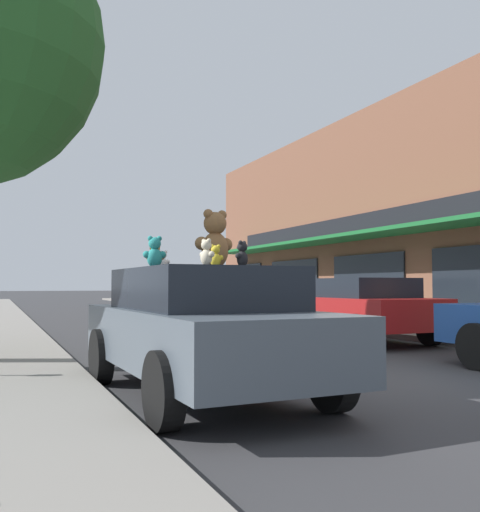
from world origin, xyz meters
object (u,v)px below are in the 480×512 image
parked_car_far_center (359,307)px  teddy_bear_orange (155,255)px  teddy_bear_teal (155,252)px  teddy_bear_black (242,254)px  teddy_bear_yellow (215,256)px  teddy_bear_cream (206,253)px  teddy_bear_giant (215,240)px  parked_car_far_right (234,298)px  teddy_bear_white (163,260)px  plush_art_car (202,327)px

parked_car_far_center → teddy_bear_orange: bearing=-143.6°
teddy_bear_orange → teddy_bear_teal: bearing=111.8°
teddy_bear_black → teddy_bear_teal: (-0.81, 0.64, 0.04)m
teddy_bear_yellow → teddy_bear_black: bearing=-178.3°
teddy_bear_orange → teddy_bear_cream: bearing=140.3°
teddy_bear_black → parked_car_far_center: size_ratio=0.07×
teddy_bear_black → teddy_bear_teal: teddy_bear_teal is taller
teddy_bear_yellow → parked_car_far_center: 7.48m
teddy_bear_giant → parked_car_far_right: bearing=-126.7°
teddy_bear_giant → parked_car_far_right: 13.07m
teddy_bear_black → teddy_bear_yellow: size_ratio=1.19×
teddy_bear_yellow → teddy_bear_orange: bearing=-42.1°
teddy_bear_giant → teddy_bear_cream: teddy_bear_giant is taller
teddy_bear_black → teddy_bear_white: teddy_bear_black is taller
teddy_bear_giant → plush_art_car: bearing=-16.9°
teddy_bear_black → teddy_bear_yellow: 0.30m
teddy_bear_giant → teddy_bear_white: teddy_bear_giant is taller
teddy_bear_yellow → teddy_bear_teal: bearing=-31.8°
teddy_bear_teal → teddy_bear_orange: bearing=-98.1°
teddy_bear_black → parked_car_far_right: (5.14, 12.51, -0.78)m
teddy_bear_white → parked_car_far_right: bearing=-110.7°
teddy_bear_black → teddy_bear_yellow: bearing=-51.5°
teddy_bear_orange → teddy_bear_teal: teddy_bear_teal is taller
plush_art_car → teddy_bear_white: bearing=104.0°
teddy_bear_giant → teddy_bear_orange: teddy_bear_giant is taller
plush_art_car → teddy_bear_teal: size_ratio=11.97×
teddy_bear_giant → teddy_bear_yellow: (-0.19, -0.51, -0.22)m
parked_car_far_center → parked_car_far_right: (0.00, 7.35, 0.05)m
plush_art_car → teddy_bear_cream: size_ratio=15.91×
teddy_bear_black → teddy_bear_teal: bearing=-76.0°
teddy_bear_teal → teddy_bear_yellow: size_ratio=1.49×
teddy_bear_giant → teddy_bear_teal: teddy_bear_giant is taller
teddy_bear_teal → parked_car_far_right: size_ratio=0.08×
teddy_bear_cream → parked_car_far_center: teddy_bear_cream is taller
teddy_bear_white → teddy_bear_orange: (-0.27, -0.61, 0.03)m
teddy_bear_teal → parked_car_far_center: size_ratio=0.09×
plush_art_car → teddy_bear_yellow: 0.95m
plush_art_car → parked_car_far_center: plush_art_car is taller
teddy_bear_black → teddy_bear_teal: 1.04m
teddy_bear_black → teddy_bear_cream: bearing=-9.9°
plush_art_car → teddy_bear_black: teddy_bear_black is taller
teddy_bear_black → parked_car_far_center: (5.14, 5.16, -0.83)m
teddy_bear_teal → parked_car_far_center: teddy_bear_teal is taller
teddy_bear_orange → teddy_bear_teal: size_ratio=0.86×
teddy_bear_yellow → parked_car_far_right: (5.42, 12.44, -0.76)m
teddy_bear_white → parked_car_far_center: 6.80m
teddy_bear_teal → teddy_bear_yellow: bearing=140.2°
teddy_bear_white → teddy_bear_teal: (-0.32, -0.79, 0.05)m
parked_car_far_center → plush_art_car: bearing=-139.7°
teddy_bear_white → teddy_bear_yellow: (0.21, -1.36, -0.01)m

